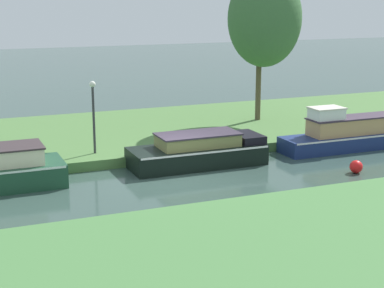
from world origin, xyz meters
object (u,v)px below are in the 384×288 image
navy_cruiser (363,133)px  channel_buoy (356,167)px  willow_tree_left (265,19)px  lamp_post (93,108)px  black_barge (199,151)px

navy_cruiser → channel_buoy: bearing=-130.7°
navy_cruiser → willow_tree_left: 7.34m
lamp_post → channel_buoy: 10.40m
willow_tree_left → channel_buoy: size_ratio=14.96×
lamp_post → black_barge: bearing=-28.0°
black_barge → lamp_post: (-3.71, 1.97, 1.65)m
black_barge → lamp_post: lamp_post is taller
navy_cruiser → channel_buoy: navy_cruiser is taller
black_barge → navy_cruiser: navy_cruiser is taller
black_barge → lamp_post: size_ratio=1.85×
willow_tree_left → channel_buoy: 9.84m
willow_tree_left → lamp_post: bearing=-161.6°
willow_tree_left → channel_buoy: willow_tree_left is taller
lamp_post → willow_tree_left: bearing=18.4°
willow_tree_left → lamp_post: size_ratio=2.55×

